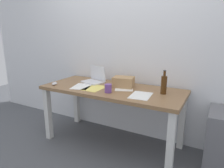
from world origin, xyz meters
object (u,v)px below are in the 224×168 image
object	(u,v)px
desk	(112,96)
computer_mouse	(55,84)
cardboard_box	(123,82)
beer_bottle	(164,84)
coffee_mug	(108,88)
laptop_left	(94,79)

from	to	relation	value
desk	computer_mouse	world-z (taller)	computer_mouse
computer_mouse	cardboard_box	distance (m)	0.89
computer_mouse	beer_bottle	bearing A→B (deg)	-12.64
computer_mouse	coffee_mug	size ratio (longest dim) A/B	1.05
laptop_left	beer_bottle	bearing A→B (deg)	-4.52
coffee_mug	beer_bottle	bearing A→B (deg)	23.76
beer_bottle	coffee_mug	size ratio (longest dim) A/B	2.76
desk	coffee_mug	xyz separation A→B (m)	(0.05, -0.18, 0.15)
laptop_left	coffee_mug	distance (m)	0.51
desk	beer_bottle	world-z (taller)	beer_bottle
desk	computer_mouse	distance (m)	0.76
beer_bottle	cardboard_box	distance (m)	0.51
cardboard_box	laptop_left	bearing A→B (deg)	176.15
beer_bottle	computer_mouse	distance (m)	1.37
laptop_left	beer_bottle	size ratio (longest dim) A/B	1.24
beer_bottle	cardboard_box	world-z (taller)	beer_bottle
laptop_left	coffee_mug	size ratio (longest dim) A/B	3.43
laptop_left	coffee_mug	xyz separation A→B (m)	(0.40, -0.32, -0.00)
laptop_left	cardboard_box	distance (m)	0.45
beer_bottle	coffee_mug	world-z (taller)	beer_bottle
desk	laptop_left	size ratio (longest dim) A/B	5.27
beer_bottle	computer_mouse	size ratio (longest dim) A/B	2.62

